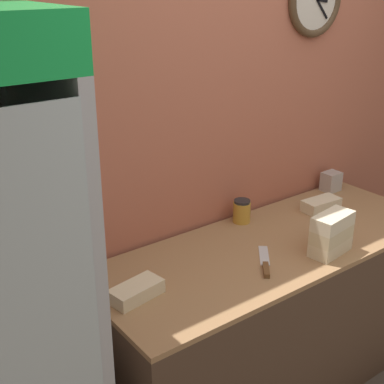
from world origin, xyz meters
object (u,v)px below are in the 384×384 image
sandwich_flat_left (136,291)px  chefs_knife (265,265)px  sandwich_stack_bottom (330,246)px  napkin_dispenser (331,181)px  sandwich_stack_middle (331,234)px  condiment_jar (242,211)px  sandwich_stack_top (333,221)px  sandwich_flat_right (321,205)px

sandwich_flat_left → chefs_knife: sandwich_flat_left is taller
sandwich_stack_bottom → napkin_dispenser: (0.64, 0.53, 0.03)m
sandwich_stack_middle → chefs_knife: size_ratio=0.94×
chefs_knife → condiment_jar: condiment_jar is taller
sandwich_stack_bottom → sandwich_stack_middle: 0.07m
sandwich_stack_top → chefs_knife: bearing=165.0°
sandwich_flat_left → sandwich_stack_top: bearing=-13.6°
chefs_knife → sandwich_stack_top: bearing=-15.0°
sandwich_flat_left → sandwich_stack_bottom: bearing=-13.6°
sandwich_stack_middle → sandwich_flat_left: size_ratio=0.98×
sandwich_stack_middle → condiment_jar: sandwich_stack_middle is taller
sandwich_stack_top → napkin_dispenser: sandwich_stack_top is taller
sandwich_stack_middle → chefs_knife: bearing=165.0°
sandwich_stack_bottom → sandwich_stack_top: sandwich_stack_top is taller
condiment_jar → napkin_dispenser: bearing=0.5°
chefs_knife → condiment_jar: size_ratio=1.98×
napkin_dispenser → sandwich_flat_left: bearing=-169.5°
sandwich_flat_left → chefs_knife: bearing=-12.9°
sandwich_flat_left → chefs_knife: size_ratio=0.97×
sandwich_stack_top → sandwich_flat_left: (-0.96, 0.23, -0.14)m
sandwich_stack_bottom → sandwich_flat_right: bearing=45.3°
sandwich_flat_left → condiment_jar: bearing=18.8°
sandwich_stack_top → chefs_knife: (-0.34, 0.09, -0.16)m
sandwich_stack_top → sandwich_flat_right: (0.36, 0.36, -0.14)m
sandwich_stack_middle → condiment_jar: (-0.11, 0.52, -0.04)m
sandwich_stack_bottom → condiment_jar: condiment_jar is taller
sandwich_stack_bottom → sandwich_stack_middle: size_ratio=1.00×
sandwich_stack_bottom → napkin_dispenser: napkin_dispenser is taller
sandwich_flat_right → sandwich_stack_bottom: bearing=-134.7°
sandwich_flat_right → condiment_jar: bearing=161.7°
sandwich_stack_middle → chefs_knife: sandwich_stack_middle is taller
sandwich_stack_middle → sandwich_flat_left: bearing=166.4°
sandwich_stack_middle → sandwich_flat_right: bearing=45.3°
sandwich_stack_middle → napkin_dispenser: (0.64, 0.53, -0.04)m
sandwich_flat_right → sandwich_flat_left: bearing=-174.2°
sandwich_stack_top → sandwich_flat_left: size_ratio=0.98×
sandwich_stack_top → sandwich_flat_right: sandwich_stack_top is taller
sandwich_stack_top → sandwich_flat_left: sandwich_stack_top is taller
sandwich_stack_bottom → condiment_jar: 0.53m
sandwich_stack_bottom → chefs_knife: 0.36m
sandwich_flat_left → sandwich_flat_right: sandwich_flat_right is taller
napkin_dispenser → sandwich_stack_bottom: bearing=-140.5°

